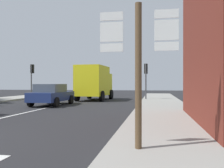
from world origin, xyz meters
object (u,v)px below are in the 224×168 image
delivery_truck (94,82)px  route_sign_post (138,64)px  traffic_light_far_right (146,73)px  sedan_far (52,94)px  traffic_light_far_left (32,73)px

delivery_truck → route_sign_post: bearing=-73.0°
route_sign_post → traffic_light_far_right: size_ratio=0.98×
delivery_truck → traffic_light_far_right: bearing=6.3°
traffic_light_far_right → delivery_truck: bearing=-173.7°
sedan_far → traffic_light_far_left: (-5.33, 7.32, 1.80)m
route_sign_post → traffic_light_far_right: 16.95m
traffic_light_far_left → route_sign_post: bearing=-56.5°
traffic_light_far_left → traffic_light_far_right: traffic_light_far_left is taller
delivery_truck → route_sign_post: size_ratio=1.60×
sedan_far → traffic_light_far_left: size_ratio=1.22×
sedan_far → delivery_truck: bearing=73.8°
delivery_truck → traffic_light_far_right: 4.69m
sedan_far → traffic_light_far_left: traffic_light_far_left is taller
delivery_truck → sedan_far: bearing=-106.2°
delivery_truck → route_sign_post: 17.18m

